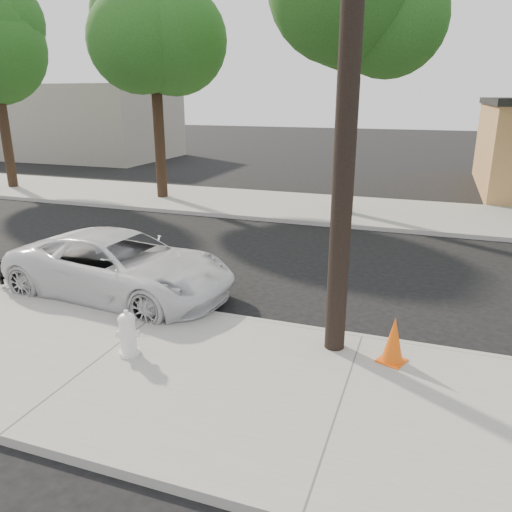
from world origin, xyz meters
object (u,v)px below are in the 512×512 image
object	(u,v)px
utility_pole	(349,67)
police_cruiser	(121,266)
traffic_cone	(394,340)
fire_hydrant	(128,335)

from	to	relation	value
utility_pole	police_cruiser	xyz separation A→B (m)	(-4.99, 1.05, -3.98)
traffic_cone	police_cruiser	bearing A→B (deg)	168.41
police_cruiser	fire_hydrant	world-z (taller)	police_cruiser
utility_pole	traffic_cone	distance (m)	4.29
utility_pole	fire_hydrant	bearing A→B (deg)	-156.22
fire_hydrant	traffic_cone	size ratio (longest dim) A/B	0.96
police_cruiser	utility_pole	bearing A→B (deg)	-96.76
police_cruiser	traffic_cone	world-z (taller)	police_cruiser
police_cruiser	fire_hydrant	distance (m)	3.05
utility_pole	police_cruiser	bearing A→B (deg)	168.12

